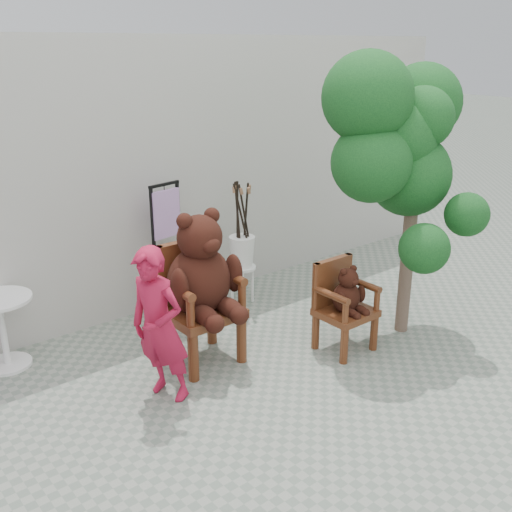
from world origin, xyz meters
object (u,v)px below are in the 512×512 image
Objects in this scene: chair_small at (344,298)px; cafe_table at (2,324)px; person at (160,326)px; tree at (397,137)px; chair_big at (201,280)px; display_stand at (168,266)px; stool_bucket at (242,251)px.

chair_small is 1.29× the size of cafe_table.
person is 2.92m from tree.
person is at bearing 170.84° from chair_small.
chair_small is (1.23, -0.67, -0.30)m from chair_big.
display_stand is 2.78m from tree.
person is 0.97× the size of stool_bucket.
chair_small is at bearing 59.53° from person.
tree reaches higher than chair_big.
chair_small is 1.66m from tree.
tree is (3.43, -1.71, 1.61)m from cafe_table.
display_stand is at bearing 0.59° from cafe_table.
tree reaches higher than stool_bucket.
stool_bucket is at bearing -26.15° from display_stand.
stool_bucket reaches higher than person.
chair_big is at bearing -35.64° from cafe_table.
display_stand is at bearing 74.41° from chair_big.
chair_big is 2.13× the size of cafe_table.
person reaches higher than chair_small.
display_stand is (1.82, 0.02, 0.14)m from cafe_table.
chair_small is at bearing -32.67° from cafe_table.
cafe_table is 0.47× the size of display_stand.
cafe_table is 0.48× the size of stool_bucket.
tree is at bearing -62.29° from stool_bucket.
chair_small is 0.62× the size of stool_bucket.
display_stand is at bearing 132.97° from tree.
chair_big reaches higher than chair_small.
chair_big reaches higher than stool_bucket.
chair_big is at bearing 97.85° from person.
cafe_table is at bearing 171.30° from display_stand.
chair_big is at bearing 151.27° from chair_small.
chair_small is 1.53m from stool_bucket.
display_stand is (0.97, 1.47, -0.12)m from person.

